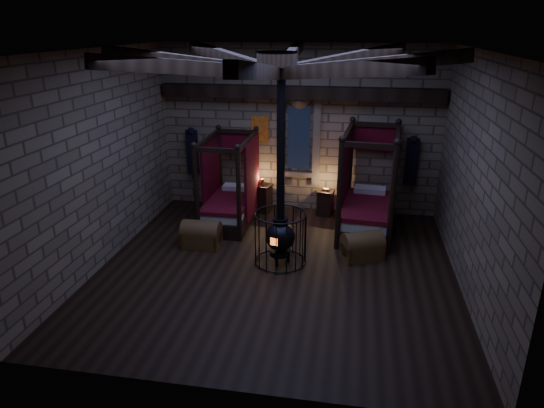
% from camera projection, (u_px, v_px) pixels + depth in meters
% --- Properties ---
extents(room, '(7.02, 7.02, 4.29)m').
position_uv_depth(room, '(278.00, 77.00, 8.50)').
color(room, black).
rests_on(room, ground).
extents(bed_left, '(1.09, 2.05, 2.13)m').
position_uv_depth(bed_left, '(230.00, 202.00, 11.85)').
color(bed_left, black).
rests_on(bed_left, ground).
extents(bed_right, '(1.39, 2.38, 2.39)m').
position_uv_depth(bed_right, '(367.00, 207.00, 11.35)').
color(bed_right, black).
rests_on(bed_right, ground).
extents(trunk_left, '(0.84, 0.54, 0.61)m').
position_uv_depth(trunk_left, '(201.00, 235.00, 10.63)').
color(trunk_left, brown).
rests_on(trunk_left, ground).
extents(trunk_right, '(0.96, 0.82, 0.60)m').
position_uv_depth(trunk_right, '(362.00, 247.00, 10.07)').
color(trunk_right, brown).
rests_on(trunk_right, ground).
extents(nightstand_left, '(0.55, 0.53, 0.89)m').
position_uv_depth(nightstand_left, '(262.00, 198.00, 12.58)').
color(nightstand_left, black).
rests_on(nightstand_left, ground).
extents(nightstand_right, '(0.46, 0.45, 0.71)m').
position_uv_depth(nightstand_right, '(325.00, 203.00, 12.35)').
color(nightstand_right, black).
rests_on(nightstand_right, ground).
extents(stove, '(1.06, 1.06, 4.05)m').
position_uv_depth(stove, '(280.00, 234.00, 9.75)').
color(stove, black).
rests_on(stove, ground).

